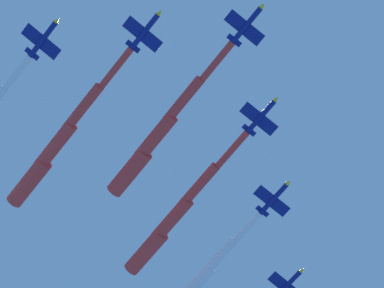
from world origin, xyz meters
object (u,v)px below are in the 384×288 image
object	(u,v)px
jet_lead	(157,136)
jet_port_mid	(198,283)
jet_starboard_inner	(56,145)
jet_port_inner	(173,218)

from	to	relation	value
jet_lead	jet_port_mid	xyz separation A→B (m)	(-36.06, 13.38, 2.48)
jet_starboard_inner	jet_port_mid	distance (m)	46.14
jet_lead	jet_port_inner	size ratio (longest dim) A/B	0.99
jet_lead	jet_port_mid	distance (m)	38.54
jet_starboard_inner	jet_lead	bearing A→B (deg)	76.47
jet_lead	jet_starboard_inner	bearing A→B (deg)	-103.53
jet_starboard_inner	jet_port_mid	size ratio (longest dim) A/B	1.12
jet_port_inner	jet_port_mid	distance (m)	18.30
jet_lead	jet_port_inner	bearing A→B (deg)	163.66
jet_port_inner	jet_starboard_inner	world-z (taller)	jet_port_inner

